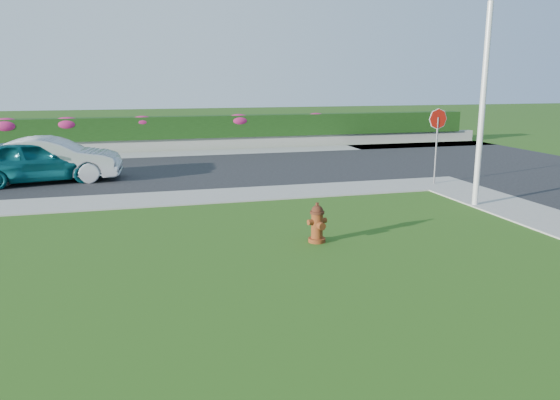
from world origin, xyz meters
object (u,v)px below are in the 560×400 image
object	(u,v)px
utility_pole	(482,107)
stop_sign	(437,128)
fire_hydrant	(317,223)
sedan_teal	(35,161)
sedan_silver	(52,159)

from	to	relation	value
utility_pole	stop_sign	world-z (taller)	utility_pole
fire_hydrant	sedan_teal	xyz separation A→B (m)	(-7.06, 9.05, 0.38)
sedan_silver	stop_sign	distance (m)	13.30
fire_hydrant	sedan_silver	size ratio (longest dim) A/B	0.19
utility_pole	stop_sign	bearing A→B (deg)	79.64
sedan_teal	utility_pole	bearing A→B (deg)	-128.92
fire_hydrant	utility_pole	size ratio (longest dim) A/B	0.16
fire_hydrant	sedan_teal	distance (m)	11.49
sedan_silver	stop_sign	world-z (taller)	stop_sign
sedan_silver	sedan_teal	bearing A→B (deg)	120.32
fire_hydrant	sedan_silver	bearing A→B (deg)	113.43
stop_sign	sedan_teal	bearing A→B (deg)	-178.98
sedan_silver	stop_sign	size ratio (longest dim) A/B	1.79
fire_hydrant	sedan_silver	world-z (taller)	sedan_silver
fire_hydrant	sedan_teal	bearing A→B (deg)	116.23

